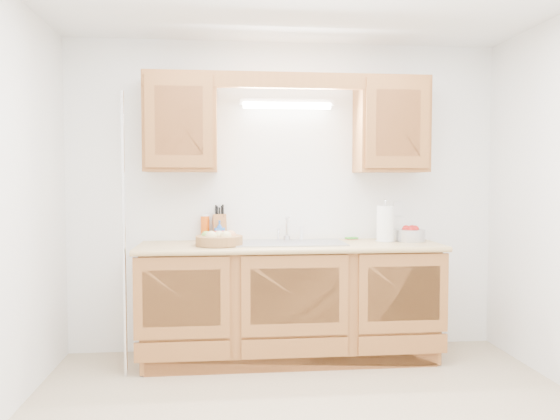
{
  "coord_description": "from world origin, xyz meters",
  "views": [
    {
      "loc": [
        -0.5,
        -2.94,
        1.38
      ],
      "look_at": [
        -0.11,
        0.85,
        1.18
      ],
      "focal_mm": 35.0,
      "sensor_mm": 36.0,
      "label": 1
    }
  ],
  "objects": [
    {
      "name": "paper_towel",
      "position": [
        0.76,
        1.23,
        1.04
      ],
      "size": [
        0.16,
        0.16,
        0.34
      ],
      "rotation": [
        0.0,
        0.0,
        -0.04
      ],
      "color": "silver",
      "rests_on": "countertop"
    },
    {
      "name": "fluorescent_fixture",
      "position": [
        0.0,
        1.42,
        2.0
      ],
      "size": [
        0.76,
        0.08,
        0.08
      ],
      "color": "white",
      "rests_on": "room"
    },
    {
      "name": "upper_cabinet_left",
      "position": [
        -0.83,
        1.33,
        1.83
      ],
      "size": [
        0.55,
        0.33,
        0.75
      ],
      "primitive_type": "cube",
      "color": "#A2632F",
      "rests_on": "room"
    },
    {
      "name": "fruit_basket",
      "position": [
        -0.54,
        1.12,
        0.95
      ],
      "size": [
        0.4,
        0.4,
        0.11
      ],
      "rotation": [
        0.0,
        0.0,
        0.17
      ],
      "color": "#97673D",
      "rests_on": "countertop"
    },
    {
      "name": "knife_block",
      "position": [
        -0.54,
        1.43,
        1.01
      ],
      "size": [
        0.12,
        0.18,
        0.3
      ],
      "rotation": [
        0.0,
        0.0,
        0.09
      ],
      "color": "#A2632F",
      "rests_on": "countertop"
    },
    {
      "name": "upper_cabinet_right",
      "position": [
        0.83,
        1.33,
        1.83
      ],
      "size": [
        0.55,
        0.33,
        0.75
      ],
      "primitive_type": "cube",
      "color": "#A2632F",
      "rests_on": "room"
    },
    {
      "name": "orange_canister",
      "position": [
        -0.66,
        1.44,
        1.01
      ],
      "size": [
        0.08,
        0.08,
        0.21
      ],
      "rotation": [
        0.0,
        0.0,
        0.25
      ],
      "color": "#EB590D",
      "rests_on": "countertop"
    },
    {
      "name": "wire_shelf_pole",
      "position": [
        -1.2,
        0.94,
        1.0
      ],
      "size": [
        0.03,
        0.03,
        2.0
      ],
      "primitive_type": "cylinder",
      "color": "silver",
      "rests_on": "ground"
    },
    {
      "name": "countertop",
      "position": [
        0.0,
        1.19,
        0.88
      ],
      "size": [
        2.3,
        0.63,
        0.04
      ],
      "primitive_type": "cube",
      "color": "tan",
      "rests_on": "base_cabinets"
    },
    {
      "name": "outlet_plate",
      "position": [
        0.95,
        1.49,
        1.15
      ],
      "size": [
        0.08,
        0.01,
        0.12
      ],
      "primitive_type": "cube",
      "color": "white",
      "rests_on": "room"
    },
    {
      "name": "room",
      "position": [
        0.0,
        0.0,
        1.25
      ],
      "size": [
        3.52,
        3.5,
        2.5
      ],
      "color": "#C2A98C",
      "rests_on": "ground"
    },
    {
      "name": "apple_bowl",
      "position": [
        0.97,
        1.26,
        0.96
      ],
      "size": [
        0.31,
        0.31,
        0.13
      ],
      "rotation": [
        0.0,
        0.0,
        0.31
      ],
      "color": "silver",
      "rests_on": "countertop"
    },
    {
      "name": "base_cabinets",
      "position": [
        0.0,
        1.2,
        0.44
      ],
      "size": [
        2.2,
        0.6,
        0.86
      ],
      "primitive_type": "cube",
      "color": "#A2632F",
      "rests_on": "ground"
    },
    {
      "name": "valance",
      "position": [
        0.0,
        1.19,
        2.14
      ],
      "size": [
        2.2,
        0.05,
        0.12
      ],
      "primitive_type": "cube",
      "color": "#A2632F",
      "rests_on": "room"
    },
    {
      "name": "soap_bottle",
      "position": [
        -0.54,
        1.35,
        0.99
      ],
      "size": [
        0.09,
        0.09,
        0.17
      ],
      "primitive_type": "imported",
      "rotation": [
        0.0,
        0.0,
        0.16
      ],
      "color": "blue",
      "rests_on": "countertop"
    },
    {
      "name": "sponge",
      "position": [
        0.54,
        1.44,
        0.91
      ],
      "size": [
        0.11,
        0.09,
        0.02
      ],
      "rotation": [
        0.0,
        0.0,
        0.33
      ],
      "color": "#CC333F",
      "rests_on": "countertop"
    },
    {
      "name": "sink",
      "position": [
        0.0,
        1.21,
        0.83
      ],
      "size": [
        0.84,
        0.46,
        0.36
      ],
      "color": "#9E9EA3",
      "rests_on": "countertop"
    }
  ]
}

